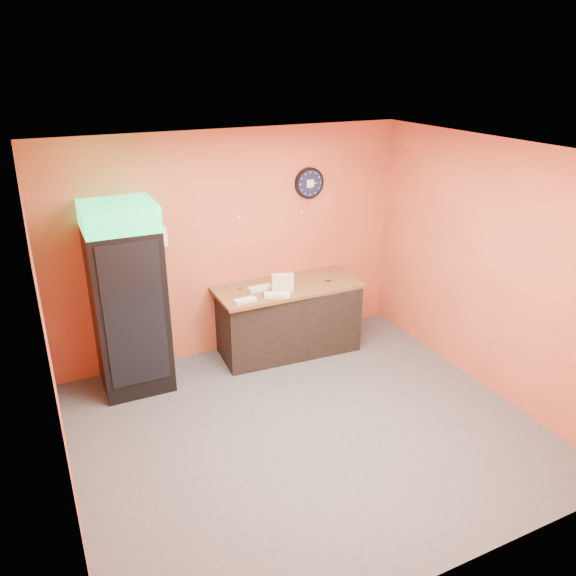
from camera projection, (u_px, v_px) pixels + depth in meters
floor at (305, 429)px, 5.79m from camera, size 4.50×4.50×0.00m
back_wall at (232, 245)px, 6.92m from camera, size 4.50×0.02×2.80m
left_wall at (50, 356)px, 4.35m from camera, size 0.02×4.00×2.80m
right_wall at (489, 269)px, 6.15m from camera, size 0.02×4.00×2.80m
ceiling at (309, 153)px, 4.72m from camera, size 4.50×4.00×0.02m
beverage_cooler at (129, 302)px, 6.17m from camera, size 0.77×0.78×2.16m
prep_counter at (288, 319)px, 7.20m from camera, size 1.77×0.87×0.87m
wall_clock at (309, 183)px, 7.05m from camera, size 0.39×0.06×0.39m
wall_phone at (162, 237)px, 6.44m from camera, size 0.12×0.11×0.23m
butcher_paper at (288, 287)px, 7.02m from camera, size 1.84×0.82×0.04m
sub_roll_stack at (283, 283)px, 6.79m from camera, size 0.28×0.17×0.22m
wrapped_sandwich_left at (245, 300)px, 6.53m from camera, size 0.27×0.13×0.04m
wrapped_sandwich_mid at (277, 295)px, 6.68m from camera, size 0.33×0.23×0.04m
wrapped_sandwich_right at (260, 288)px, 6.88m from camera, size 0.30×0.14×0.04m
kitchen_tool at (281, 281)px, 7.08m from camera, size 0.06×0.06×0.06m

